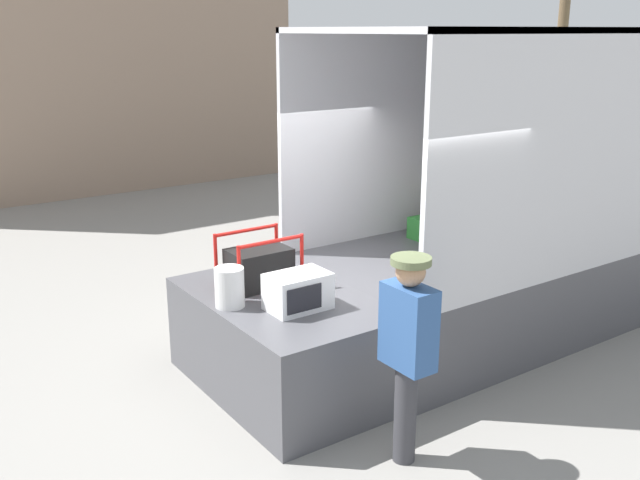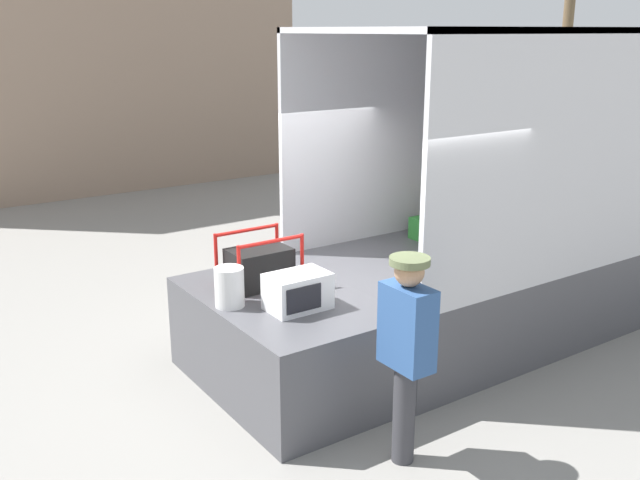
{
  "view_description": "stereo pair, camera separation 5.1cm",
  "coord_description": "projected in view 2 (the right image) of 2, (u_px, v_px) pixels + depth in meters",
  "views": [
    {
      "loc": [
        -3.97,
        -5.36,
        3.35
      ],
      "look_at": [
        -0.39,
        -0.2,
        1.49
      ],
      "focal_mm": 40.0,
      "sensor_mm": 36.0,
      "label": 1
    },
    {
      "loc": [
        -3.93,
        -5.39,
        3.35
      ],
      "look_at": [
        -0.39,
        -0.2,
        1.49
      ],
      "focal_mm": 40.0,
      "sensor_mm": 36.0,
      "label": 2
    }
  ],
  "objects": [
    {
      "name": "utility_pole",
      "position": [
        569.0,
        8.0,
        18.72
      ],
      "size": [
        1.8,
        0.28,
        7.49
      ],
      "color": "brown",
      "rests_on": "ground"
    },
    {
      "name": "microwave",
      "position": [
        298.0,
        291.0,
        6.35
      ],
      "size": [
        0.55,
        0.38,
        0.33
      ],
      "color": "white",
      "rests_on": "tailgate_deck"
    },
    {
      "name": "portable_generator",
      "position": [
        261.0,
        266.0,
        6.92
      ],
      "size": [
        0.72,
        0.51,
        0.53
      ],
      "color": "black",
      "rests_on": "tailgate_deck"
    },
    {
      "name": "ground_plane",
      "position": [
        340.0,
        368.0,
        7.34
      ],
      "size": [
        160.0,
        160.0,
        0.0
      ],
      "primitive_type": "plane",
      "color": "gray"
    },
    {
      "name": "box_truck",
      "position": [
        560.0,
        225.0,
        8.88
      ],
      "size": [
        5.86,
        2.33,
        3.37
      ],
      "color": "navy",
      "rests_on": "ground"
    },
    {
      "name": "orange_bucket",
      "position": [
        229.0,
        287.0,
        6.41
      ],
      "size": [
        0.27,
        0.27,
        0.37
      ],
      "color": "silver",
      "rests_on": "tailgate_deck"
    },
    {
      "name": "tailgate_deck",
      "position": [
        282.0,
        342.0,
        6.83
      ],
      "size": [
        1.38,
        2.21,
        0.94
      ],
      "primitive_type": "cube",
      "color": "#4C4C51",
      "rests_on": "ground"
    },
    {
      "name": "worker_person",
      "position": [
        407.0,
        339.0,
        5.47
      ],
      "size": [
        0.31,
        0.44,
        1.73
      ],
      "color": "#38383D",
      "rests_on": "ground"
    }
  ]
}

